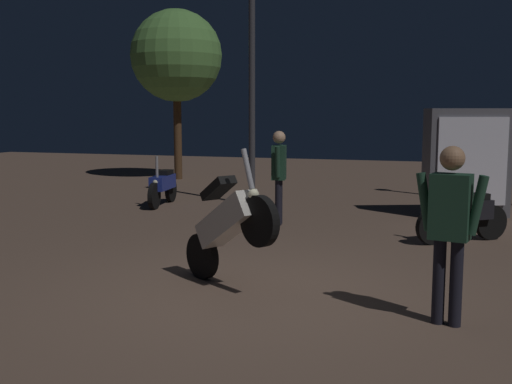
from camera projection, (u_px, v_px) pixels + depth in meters
ground_plane at (253, 292)px, 6.90m from camera, size 40.00×40.00×0.00m
motorcycle_white_foreground at (229, 225)px, 6.98m from camera, size 1.45×0.98×1.63m
motorcycle_blue_parked_left at (163, 186)px, 13.36m from camera, size 0.42×1.66×1.11m
motorcycle_black_parked_right at (463, 214)px, 9.55m from camera, size 1.37×1.10×1.11m
person_rider_beside at (279, 169)px, 10.99m from camera, size 0.30×0.67×1.70m
person_bystander_far at (450, 219)px, 5.72m from camera, size 0.67×0.31×1.71m
streetlamp_far at (252, 50)px, 13.13m from camera, size 0.36×0.36×5.32m
tree_left_bg at (176, 56)px, 18.32m from camera, size 2.74×2.74×5.09m
kiosk_billboard at (467, 163)px, 11.81m from camera, size 1.67×1.04×2.10m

